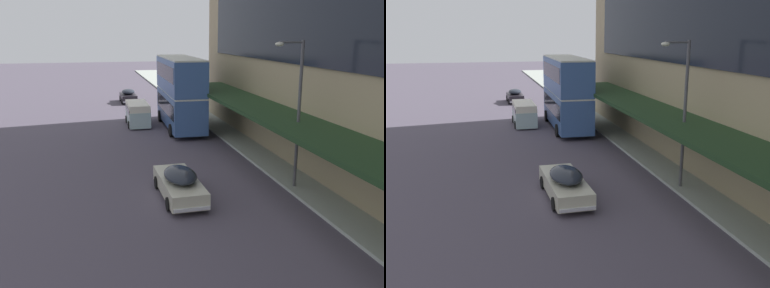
{
  "view_description": "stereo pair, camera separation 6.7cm",
  "coord_description": "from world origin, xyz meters",
  "views": [
    {
      "loc": [
        -3.42,
        -0.64,
        7.74
      ],
      "look_at": [
        1.77,
        21.0,
        1.95
      ],
      "focal_mm": 40.0,
      "sensor_mm": 36.0,
      "label": 1
    },
    {
      "loc": [
        -3.35,
        -0.65,
        7.74
      ],
      "look_at": [
        1.77,
        21.0,
        1.95
      ],
      "focal_mm": 40.0,
      "sensor_mm": 36.0,
      "label": 2
    }
  ],
  "objects": [
    {
      "name": "sedan_lead_mid",
      "position": [
        0.51,
        18.36,
        0.75
      ],
      "size": [
        1.93,
        5.01,
        1.53
      ],
      "color": "beige",
      "rests_on": "ground"
    },
    {
      "name": "street_lamp",
      "position": [
        6.32,
        18.2,
        4.36
      ],
      "size": [
        1.5,
        0.28,
        7.27
      ],
      "color": "#4C4C51",
      "rests_on": "sidewalk_kerb"
    },
    {
      "name": "sedan_trailing_mid",
      "position": [
        0.83,
        48.43,
        0.77
      ],
      "size": [
        1.83,
        4.24,
        1.57
      ],
      "color": "black",
      "rests_on": "ground"
    },
    {
      "name": "transit_bus_kerbside_front",
      "position": [
        3.78,
        33.66,
        3.16
      ],
      "size": [
        2.94,
        9.53,
        5.85
      ],
      "color": "#3B5D9B",
      "rests_on": "ground"
    },
    {
      "name": "vw_van",
      "position": [
        0.47,
        35.82,
        1.1
      ],
      "size": [
        1.93,
        4.56,
        1.96
      ],
      "color": "#AAC6C3",
      "rests_on": "ground"
    }
  ]
}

